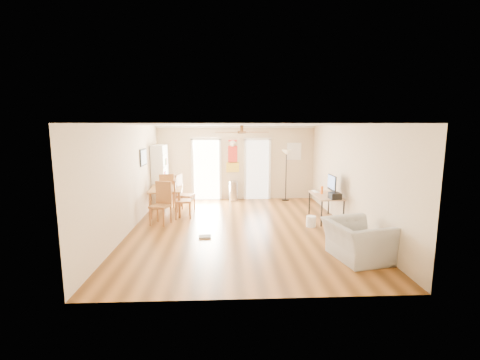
{
  "coord_description": "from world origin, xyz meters",
  "views": [
    {
      "loc": [
        -0.4,
        -8.07,
        2.55
      ],
      "look_at": [
        0.0,
        0.6,
        1.15
      ],
      "focal_mm": 24.64,
      "sensor_mm": 36.0,
      "label": 1
    }
  ],
  "objects_px": {
    "printer": "(335,196)",
    "wastebasket_b": "(343,233)",
    "wastebasket_a": "(311,221)",
    "torchiere_lamp": "(286,175)",
    "dining_chair_near": "(160,204)",
    "bookshelf": "(160,175)",
    "trash_can": "(233,191)",
    "armchair": "(357,240)",
    "computer_desk": "(325,207)",
    "dining_chair_right_b": "(183,199)",
    "dining_chair_right_a": "(186,193)",
    "dining_chair_far": "(166,191)",
    "dining_table": "(167,200)"
  },
  "relations": [
    {
      "from": "dining_chair_right_b",
      "to": "dining_chair_far",
      "type": "height_order",
      "value": "dining_chair_right_b"
    },
    {
      "from": "dining_table",
      "to": "wastebasket_b",
      "type": "xyz_separation_m",
      "value": [
        4.43,
        -2.65,
        -0.23
      ]
    },
    {
      "from": "torchiere_lamp",
      "to": "wastebasket_b",
      "type": "distance_m",
      "value": 4.25
    },
    {
      "from": "dining_table",
      "to": "trash_can",
      "type": "distance_m",
      "value": 2.55
    },
    {
      "from": "dining_chair_near",
      "to": "trash_can",
      "type": "height_order",
      "value": "dining_chair_near"
    },
    {
      "from": "computer_desk",
      "to": "wastebasket_b",
      "type": "distance_m",
      "value": 1.66
    },
    {
      "from": "dining_chair_far",
      "to": "wastebasket_b",
      "type": "relative_size",
      "value": 3.56
    },
    {
      "from": "computer_desk",
      "to": "bookshelf",
      "type": "bearing_deg",
      "value": 157.38
    },
    {
      "from": "wastebasket_a",
      "to": "dining_chair_near",
      "type": "bearing_deg",
      "value": 174.07
    },
    {
      "from": "bookshelf",
      "to": "dining_chair_right_a",
      "type": "distance_m",
      "value": 1.38
    },
    {
      "from": "dining_table",
      "to": "dining_chair_far",
      "type": "bearing_deg",
      "value": 101.73
    },
    {
      "from": "dining_table",
      "to": "computer_desk",
      "type": "distance_m",
      "value": 4.63
    },
    {
      "from": "trash_can",
      "to": "wastebasket_b",
      "type": "relative_size",
      "value": 2.26
    },
    {
      "from": "printer",
      "to": "bookshelf",
      "type": "bearing_deg",
      "value": 149.91
    },
    {
      "from": "wastebasket_a",
      "to": "torchiere_lamp",
      "type": "bearing_deg",
      "value": 91.54
    },
    {
      "from": "dining_chair_right_a",
      "to": "dining_chair_far",
      "type": "distance_m",
      "value": 0.89
    },
    {
      "from": "torchiere_lamp",
      "to": "armchair",
      "type": "bearing_deg",
      "value": -85.41
    },
    {
      "from": "dining_table",
      "to": "dining_chair_near",
      "type": "bearing_deg",
      "value": -88.24
    },
    {
      "from": "dining_chair_near",
      "to": "computer_desk",
      "type": "xyz_separation_m",
      "value": [
        4.48,
        0.22,
        -0.2
      ]
    },
    {
      "from": "torchiere_lamp",
      "to": "wastebasket_b",
      "type": "relative_size",
      "value": 5.79
    },
    {
      "from": "trash_can",
      "to": "armchair",
      "type": "bearing_deg",
      "value": -66.78
    },
    {
      "from": "dining_chair_right_b",
      "to": "torchiere_lamp",
      "type": "height_order",
      "value": "torchiere_lamp"
    },
    {
      "from": "dining_chair_far",
      "to": "bookshelf",
      "type": "bearing_deg",
      "value": -74.46
    },
    {
      "from": "printer",
      "to": "wastebasket_b",
      "type": "bearing_deg",
      "value": -101.41
    },
    {
      "from": "dining_chair_right_b",
      "to": "bookshelf",
      "type": "bearing_deg",
      "value": 21.56
    },
    {
      "from": "dining_chair_far",
      "to": "trash_can",
      "type": "relative_size",
      "value": 1.57
    },
    {
      "from": "dining_chair_right_a",
      "to": "dining_chair_near",
      "type": "xyz_separation_m",
      "value": [
        -0.51,
        -1.34,
        -0.01
      ]
    },
    {
      "from": "dining_chair_right_a",
      "to": "printer",
      "type": "xyz_separation_m",
      "value": [
        4.05,
        -1.62,
        0.22
      ]
    },
    {
      "from": "printer",
      "to": "dining_chair_near",
      "type": "bearing_deg",
      "value": 173.44
    },
    {
      "from": "dining_chair_right_b",
      "to": "trash_can",
      "type": "distance_m",
      "value": 2.62
    },
    {
      "from": "trash_can",
      "to": "dining_chair_right_b",
      "type": "bearing_deg",
      "value": -124.63
    },
    {
      "from": "trash_can",
      "to": "wastebasket_a",
      "type": "bearing_deg",
      "value": -58.66
    },
    {
      "from": "bookshelf",
      "to": "dining_table",
      "type": "xyz_separation_m",
      "value": [
        0.38,
        -1.03,
        -0.61
      ]
    },
    {
      "from": "trash_can",
      "to": "printer",
      "type": "height_order",
      "value": "printer"
    },
    {
      "from": "printer",
      "to": "wastebasket_a",
      "type": "relative_size",
      "value": 1.11
    },
    {
      "from": "wastebasket_b",
      "to": "bookshelf",
      "type": "bearing_deg",
      "value": 142.56
    },
    {
      "from": "torchiere_lamp",
      "to": "dining_table",
      "type": "bearing_deg",
      "value": -158.85
    },
    {
      "from": "dining_chair_right_a",
      "to": "bookshelf",
      "type": "bearing_deg",
      "value": 60.05
    },
    {
      "from": "wastebasket_a",
      "to": "dining_chair_right_a",
      "type": "bearing_deg",
      "value": 152.92
    },
    {
      "from": "bookshelf",
      "to": "wastebasket_b",
      "type": "distance_m",
      "value": 6.12
    },
    {
      "from": "dining_chair_near",
      "to": "printer",
      "type": "relative_size",
      "value": 3.54
    },
    {
      "from": "torchiere_lamp",
      "to": "computer_desk",
      "type": "bearing_deg",
      "value": -75.61
    },
    {
      "from": "torchiere_lamp",
      "to": "armchair",
      "type": "relative_size",
      "value": 1.54
    },
    {
      "from": "bookshelf",
      "to": "printer",
      "type": "bearing_deg",
      "value": -46.08
    },
    {
      "from": "wastebasket_a",
      "to": "bookshelf",
      "type": "bearing_deg",
      "value": 148.42
    },
    {
      "from": "dining_chair_far",
      "to": "wastebasket_a",
      "type": "relative_size",
      "value": 3.86
    },
    {
      "from": "dining_chair_right_b",
      "to": "wastebasket_a",
      "type": "distance_m",
      "value": 3.58
    },
    {
      "from": "dining_chair_right_b",
      "to": "trash_can",
      "type": "relative_size",
      "value": 1.59
    },
    {
      "from": "dining_chair_near",
      "to": "armchair",
      "type": "distance_m",
      "value": 4.96
    },
    {
      "from": "trash_can",
      "to": "computer_desk",
      "type": "distance_m",
      "value": 3.55
    }
  ]
}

